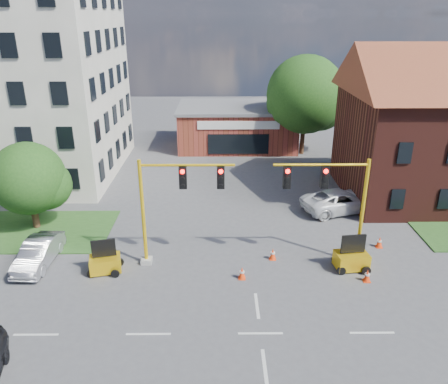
{
  "coord_description": "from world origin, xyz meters",
  "views": [
    {
      "loc": [
        -1.76,
        -15.6,
        13.23
      ],
      "look_at": [
        -1.54,
        10.0,
        2.74
      ],
      "focal_mm": 35.0,
      "sensor_mm": 36.0,
      "label": 1
    }
  ],
  "objects_px": {
    "pickup_white": "(341,201)",
    "signal_mast_east": "(334,199)",
    "signal_mast_west": "(173,200)",
    "trailer_east": "(351,259)",
    "trailer_west": "(105,262)"
  },
  "relations": [
    {
      "from": "signal_mast_east",
      "to": "trailer_west",
      "type": "relative_size",
      "value": 3.29
    },
    {
      "from": "pickup_white",
      "to": "signal_mast_east",
      "type": "bearing_deg",
      "value": 142.45
    },
    {
      "from": "trailer_east",
      "to": "trailer_west",
      "type": "bearing_deg",
      "value": 173.39
    },
    {
      "from": "signal_mast_west",
      "to": "signal_mast_east",
      "type": "relative_size",
      "value": 1.0
    },
    {
      "from": "signal_mast_east",
      "to": "trailer_west",
      "type": "bearing_deg",
      "value": -176.0
    },
    {
      "from": "trailer_west",
      "to": "trailer_east",
      "type": "relative_size",
      "value": 0.94
    },
    {
      "from": "signal_mast_west",
      "to": "trailer_east",
      "type": "relative_size",
      "value": 3.1
    },
    {
      "from": "trailer_west",
      "to": "pickup_white",
      "type": "height_order",
      "value": "trailer_west"
    },
    {
      "from": "signal_mast_west",
      "to": "signal_mast_east",
      "type": "xyz_separation_m",
      "value": [
        8.71,
        0.0,
        0.0
      ]
    },
    {
      "from": "trailer_east",
      "to": "pickup_white",
      "type": "bearing_deg",
      "value": 72.4
    },
    {
      "from": "trailer_west",
      "to": "trailer_east",
      "type": "distance_m",
      "value": 13.6
    },
    {
      "from": "signal_mast_east",
      "to": "pickup_white",
      "type": "xyz_separation_m",
      "value": [
        2.52,
        7.04,
        -3.13
      ]
    },
    {
      "from": "signal_mast_west",
      "to": "trailer_west",
      "type": "bearing_deg",
      "value": -166.93
    },
    {
      "from": "trailer_east",
      "to": "pickup_white",
      "type": "distance_m",
      "value": 7.84
    },
    {
      "from": "trailer_east",
      "to": "pickup_white",
      "type": "height_order",
      "value": "trailer_east"
    }
  ]
}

